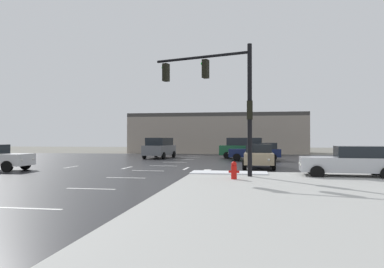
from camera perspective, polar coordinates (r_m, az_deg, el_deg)
The scene contains 12 objects.
ground_plane at distance 24.10m, azimuth -5.63°, elevation -5.40°, with size 120.00×120.00×0.00m, color slate.
road_asphalt at distance 24.10m, azimuth -5.63°, elevation -5.38°, with size 44.00×44.00×0.02m, color #232326.
snow_strip_curbside at distance 19.36m, azimuth 5.85°, elevation -6.04°, with size 4.00×1.60×0.06m, color white.
lane_markings at distance 22.49m, azimuth -3.53°, elevation -5.68°, with size 36.15×36.15×0.01m.
traffic_signal_mast at distance 18.38m, azimuth 4.84°, elevation 6.89°, with size 5.13×1.74×6.43m.
fire_hydrant at distance 16.53m, azimuth 6.61°, elevation -5.68°, with size 0.48×0.26×0.79m.
strip_building_background at distance 51.24m, azimuth 4.05°, elevation 0.08°, with size 23.86×8.00×5.39m.
suv_green at distance 36.04m, azimuth 8.25°, elevation -2.12°, with size 4.92×2.39×2.03m.
suv_grey at distance 36.46m, azimuth -5.11°, elevation -2.11°, with size 2.54×4.97×2.03m.
sedan_tan at distance 24.57m, azimuth 10.43°, elevation -3.31°, with size 2.09×4.57×1.58m.
sedan_navy at distance 32.58m, azimuth 10.04°, elevation -2.68°, with size 4.60×2.17×1.58m.
sedan_silver at distance 19.37m, azimuth 23.82°, elevation -3.95°, with size 4.63×2.28×1.58m.
Camera 1 is at (6.05, -23.25, 1.96)m, focal length 33.96 mm.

